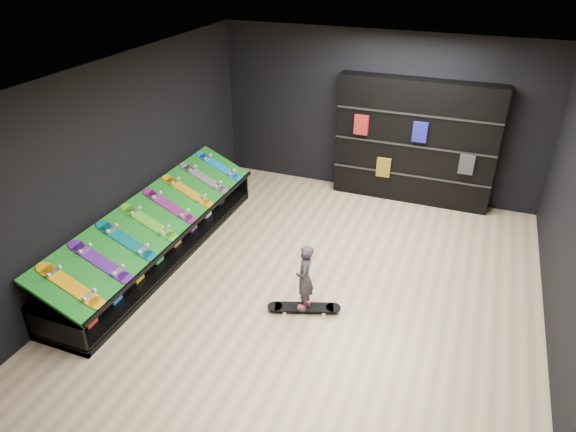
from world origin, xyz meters
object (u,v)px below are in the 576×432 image
(floor_skateboard, at_px, (304,309))
(display_rack, at_px, (160,241))
(child, at_px, (304,289))
(back_shelving, at_px, (415,142))

(floor_skateboard, bearing_deg, display_rack, 149.68)
(child, bearing_deg, back_shelving, 155.48)
(floor_skateboard, xyz_separation_m, child, (0.00, 0.00, 0.33))
(back_shelving, distance_m, child, 3.97)
(floor_skateboard, distance_m, child, 0.33)
(display_rack, bearing_deg, floor_skateboard, -11.20)
(child, bearing_deg, floor_skateboard, -103.69)
(child, bearing_deg, display_rack, -114.89)
(display_rack, relative_size, child, 7.98)
(display_rack, height_order, child, child)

